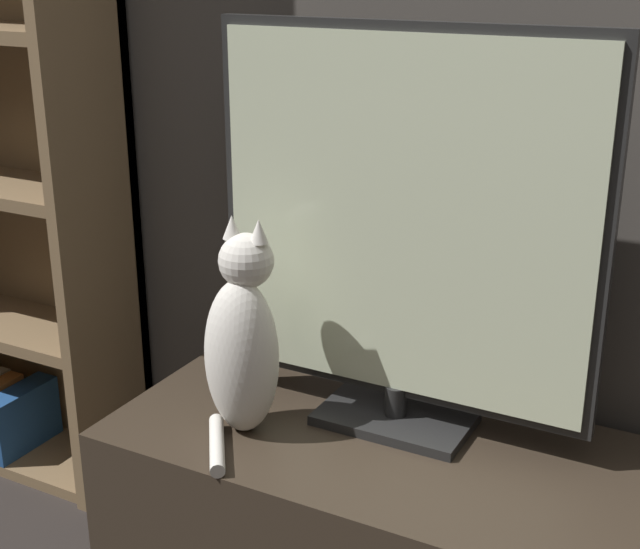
{
  "coord_description": "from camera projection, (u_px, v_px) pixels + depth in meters",
  "views": [
    {
      "loc": [
        0.58,
        -0.46,
        1.29
      ],
      "look_at": [
        -0.15,
        0.92,
        0.73
      ],
      "focal_mm": 50.0,
      "sensor_mm": 36.0,
      "label": 1
    }
  ],
  "objects": [
    {
      "name": "cat",
      "position": [
        243.0,
        343.0,
        1.7
      ],
      "size": [
        0.15,
        0.26,
        0.43
      ],
      "rotation": [
        0.0,
        0.0,
        0.01
      ],
      "color": "silver",
      "rests_on": "tv_stand"
    },
    {
      "name": "bookshelf",
      "position": [
        2.0,
        137.0,
        2.18
      ],
      "size": [
        0.64,
        0.28,
        1.87
      ],
      "color": "brown",
      "rests_on": "ground_plane"
    },
    {
      "name": "tv_stand",
      "position": [
        389.0,
        533.0,
        1.77
      ],
      "size": [
        1.1,
        0.51,
        0.41
      ],
      "color": "#33281E",
      "rests_on": "ground_plane"
    },
    {
      "name": "tv",
      "position": [
        402.0,
        233.0,
        1.64
      ],
      "size": [
        0.76,
        0.18,
        0.77
      ],
      "color": "black",
      "rests_on": "tv_stand"
    }
  ]
}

